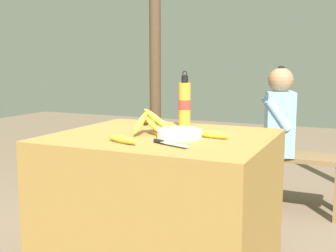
% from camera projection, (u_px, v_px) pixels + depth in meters
% --- Properties ---
extents(market_counter, '(1.11, 0.94, 0.77)m').
position_uv_depth(market_counter, '(163.00, 206.00, 2.26)').
color(market_counter, olive).
rests_on(market_counter, ground_plane).
extents(banana_bunch_ripe, '(0.20, 0.32, 0.14)m').
position_uv_depth(banana_bunch_ripe, '(153.00, 122.00, 2.23)').
color(banana_bunch_ripe, '#4C381E').
rests_on(banana_bunch_ripe, market_counter).
extents(serving_bowl, '(0.23, 0.23, 0.04)m').
position_uv_depth(serving_bowl, '(179.00, 133.00, 2.11)').
color(serving_bowl, white).
rests_on(serving_bowl, market_counter).
extents(water_bottle, '(0.07, 0.07, 0.33)m').
position_uv_depth(water_bottle, '(185.00, 104.00, 2.48)').
color(water_bottle, gold).
rests_on(water_bottle, market_counter).
extents(loose_banana_front, '(0.20, 0.10, 0.03)m').
position_uv_depth(loose_banana_front, '(122.00, 140.00, 1.97)').
color(loose_banana_front, gold).
rests_on(loose_banana_front, market_counter).
extents(loose_banana_side, '(0.18, 0.06, 0.03)m').
position_uv_depth(loose_banana_side, '(213.00, 135.00, 2.09)').
color(loose_banana_side, gold).
rests_on(loose_banana_side, market_counter).
extents(knife, '(0.21, 0.10, 0.02)m').
position_uv_depth(knife, '(166.00, 143.00, 1.93)').
color(knife, '#BCBCC1').
rests_on(knife, market_counter).
extents(wooden_bench, '(1.53, 0.32, 0.45)m').
position_uv_depth(wooden_bench, '(252.00, 160.00, 3.38)').
color(wooden_bench, brown).
rests_on(wooden_bench, ground_plane).
extents(seated_vendor, '(0.46, 0.43, 1.13)m').
position_uv_depth(seated_vendor, '(273.00, 128.00, 3.23)').
color(seated_vendor, '#564C60').
rests_on(seated_vendor, ground_plane).
extents(banana_bunch_green, '(0.17, 0.29, 0.14)m').
position_uv_depth(banana_bunch_green, '(207.00, 139.00, 3.51)').
color(banana_bunch_green, '#4C381E').
rests_on(banana_bunch_green, wooden_bench).
extents(support_post_near, '(0.11, 0.11, 2.43)m').
position_uv_depth(support_post_near, '(155.00, 56.00, 4.03)').
color(support_post_near, '#4C3823').
rests_on(support_post_near, ground_plane).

